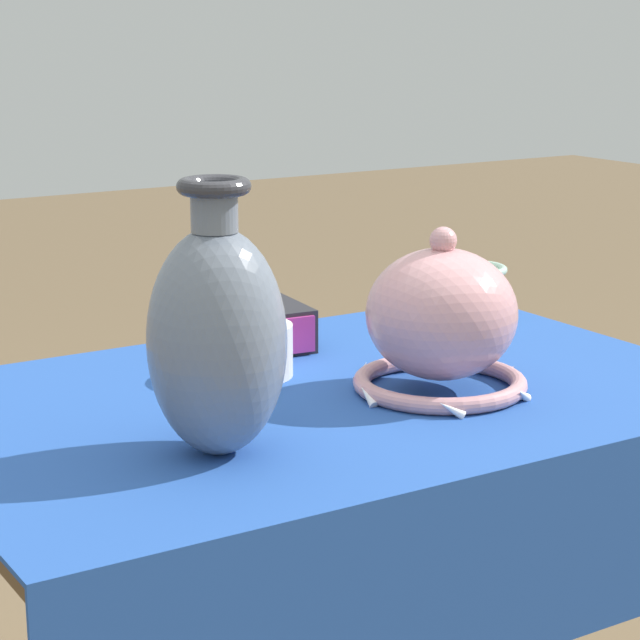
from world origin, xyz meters
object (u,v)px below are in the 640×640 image
at_px(vase_tall_bulbous, 217,337).
at_px(cup_wide_celadon, 473,289).
at_px(mosaic_tile_box, 258,327).
at_px(pot_squat_ivory, 250,350).
at_px(vase_dome_bell, 441,324).

distance_m(vase_tall_bulbous, cup_wide_celadon, 0.73).
height_order(mosaic_tile_box, pot_squat_ivory, pot_squat_ivory).
relative_size(vase_tall_bulbous, mosaic_tile_box, 2.02).
xyz_separation_m(mosaic_tile_box, cup_wide_celadon, (0.38, -0.01, 0.01)).
bearing_deg(vase_tall_bulbous, vase_dome_bell, 9.38).
relative_size(pot_squat_ivory, cup_wide_celadon, 1.06).
relative_size(vase_dome_bell, cup_wide_celadon, 2.19).
bearing_deg(vase_tall_bulbous, cup_wide_celadon, 28.90).
relative_size(vase_tall_bulbous, vase_dome_bell, 1.29).
bearing_deg(vase_dome_bell, vase_tall_bulbous, -170.62).
distance_m(vase_tall_bulbous, pot_squat_ivory, 0.32).
bearing_deg(vase_dome_bell, cup_wide_celadon, 45.67).
height_order(vase_tall_bulbous, mosaic_tile_box, vase_tall_bulbous).
bearing_deg(cup_wide_celadon, vase_tall_bulbous, -151.10).
bearing_deg(pot_squat_ivory, vase_dome_bell, -47.42).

